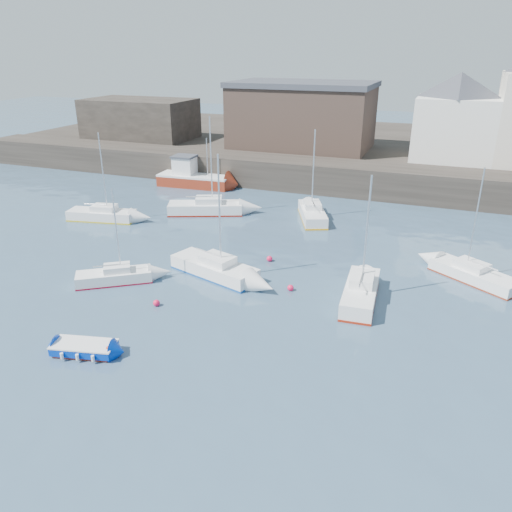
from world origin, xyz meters
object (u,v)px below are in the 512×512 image
(sailboat_d, at_px, (474,274))
(buoy_far, at_px, (269,261))
(sailboat_f, at_px, (312,213))
(blue_dinghy, at_px, (84,348))
(sailboat_a, at_px, (115,276))
(sailboat_e, at_px, (102,215))
(sailboat_c, at_px, (361,292))
(sailboat_b, at_px, (215,268))
(sailboat_h, at_px, (206,208))
(buoy_near, at_px, (157,306))
(buoy_mid, at_px, (290,290))
(fishing_boat, at_px, (193,177))

(sailboat_d, distance_m, buoy_far, 13.57)
(sailboat_f, bearing_deg, sailboat_d, -32.90)
(blue_dinghy, height_order, sailboat_a, sailboat_a)
(sailboat_e, bearing_deg, sailboat_c, -16.46)
(sailboat_a, bearing_deg, sailboat_e, 130.19)
(sailboat_b, bearing_deg, buoy_far, 53.42)
(blue_dinghy, bearing_deg, sailboat_a, 115.37)
(sailboat_h, distance_m, buoy_near, 17.71)
(sailboat_b, xyz_separation_m, buoy_mid, (5.39, -0.36, -0.53))
(sailboat_c, bearing_deg, sailboat_e, 163.54)
(sailboat_a, bearing_deg, fishing_boat, 105.73)
(buoy_far, bearing_deg, buoy_near, -114.83)
(sailboat_e, height_order, buoy_far, sailboat_e)
(sailboat_c, xyz_separation_m, sailboat_f, (-6.71, 13.92, -0.03))
(sailboat_c, height_order, sailboat_h, sailboat_h)
(buoy_near, bearing_deg, sailboat_c, 24.07)
(sailboat_f, bearing_deg, sailboat_a, -116.57)
(sailboat_b, bearing_deg, sailboat_c, -0.91)
(sailboat_b, xyz_separation_m, sailboat_e, (-14.19, 6.90, -0.04))
(fishing_boat, xyz_separation_m, sailboat_c, (21.88, -20.37, -0.44))
(sailboat_d, bearing_deg, fishing_boat, 152.17)
(sailboat_d, bearing_deg, blue_dinghy, -138.57)
(buoy_near, bearing_deg, sailboat_a, 156.85)
(sailboat_b, relative_size, buoy_near, 20.40)
(sailboat_c, xyz_separation_m, sailboat_h, (-16.20, 11.99, -0.01))
(fishing_boat, bearing_deg, buoy_mid, -49.50)
(sailboat_b, distance_m, sailboat_d, 16.92)
(sailboat_f, bearing_deg, sailboat_c, -64.25)
(sailboat_a, relative_size, buoy_mid, 15.53)
(buoy_near, relative_size, buoy_mid, 1.01)
(sailboat_d, distance_m, sailboat_h, 23.50)
(sailboat_d, height_order, sailboat_f, sailboat_f)
(fishing_boat, bearing_deg, buoy_far, -48.43)
(sailboat_b, height_order, sailboat_e, sailboat_b)
(sailboat_b, relative_size, sailboat_f, 1.06)
(sailboat_c, xyz_separation_m, buoy_far, (-7.08, 3.68, -0.58))
(sailboat_d, bearing_deg, sailboat_e, 176.97)
(sailboat_d, bearing_deg, buoy_far, -172.50)
(sailboat_e, bearing_deg, sailboat_a, -49.81)
(sailboat_f, distance_m, buoy_mid, 14.34)
(sailboat_c, distance_m, sailboat_h, 20.16)
(sailboat_d, xyz_separation_m, buoy_mid, (-10.68, -5.66, -0.45))
(sailboat_e, relative_size, buoy_far, 18.31)
(sailboat_a, height_order, sailboat_f, sailboat_f)
(blue_dinghy, height_order, fishing_boat, fishing_boat)
(buoy_near, relative_size, buoy_far, 0.97)
(buoy_mid, bearing_deg, sailboat_d, 27.93)
(sailboat_a, xyz_separation_m, sailboat_f, (8.54, 17.08, 0.11))
(fishing_boat, xyz_separation_m, sailboat_f, (15.17, -6.45, -0.47))
(buoy_near, bearing_deg, sailboat_e, 136.87)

